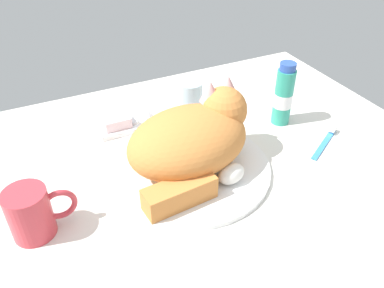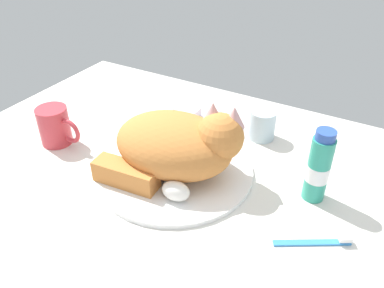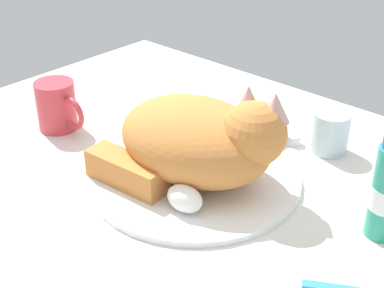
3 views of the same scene
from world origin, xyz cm
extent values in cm
cube|color=silver|center=(0.00, 0.00, -1.50)|extent=(110.00, 82.50, 3.00)
cylinder|color=white|center=(0.00, 0.00, 0.51)|extent=(33.44, 33.44, 1.02)
cylinder|color=silver|center=(0.00, 20.28, 1.97)|extent=(3.60, 3.60, 3.93)
cube|color=silver|center=(0.00, 15.85, 4.93)|extent=(2.00, 8.86, 2.00)
cylinder|color=silver|center=(-5.10, 20.28, 0.90)|extent=(2.80, 2.80, 1.80)
cylinder|color=silver|center=(5.10, 20.28, 0.90)|extent=(2.80, 2.80, 1.80)
ellipsoid|color=#D17F3D|center=(0.00, 0.00, 7.20)|extent=(26.83, 20.87, 12.36)
sphere|color=#D17F3D|center=(9.11, 2.44, 10.59)|extent=(10.72, 10.72, 9.66)
ellipsoid|color=white|center=(7.19, 2.21, 8.74)|extent=(6.86, 6.01, 5.31)
cone|color=#DB9E9E|center=(6.75, 3.86, 14.70)|extent=(4.82, 4.82, 4.35)
cone|color=#DB9E9E|center=(11.07, 4.37, 14.70)|extent=(4.82, 4.82, 4.35)
cube|color=#D17F3D|center=(-5.84, -8.88, 3.28)|extent=(13.87, 5.68, 4.52)
ellipsoid|color=white|center=(5.33, -8.02, 3.05)|extent=(5.98, 4.23, 4.07)
cylinder|color=#C63842|center=(-30.58, -3.79, 4.55)|extent=(7.17, 7.17, 9.09)
torus|color=#C63842|center=(-25.79, -3.79, 4.55)|extent=(6.09, 1.00, 6.09)
cylinder|color=silver|center=(11.00, 22.26, 3.60)|extent=(6.21, 6.21, 7.20)
cube|color=white|center=(-8.71, 20.31, 0.60)|extent=(9.00, 6.40, 1.20)
cube|color=silver|center=(-8.71, 20.31, 2.44)|extent=(6.12, 4.58, 2.49)
cylinder|color=teal|center=(27.81, 6.93, 6.76)|extent=(4.32, 4.32, 13.52)
cylinder|color=white|center=(27.81, 6.93, 6.08)|extent=(4.41, 4.41, 3.38)
cylinder|color=#2D51AD|center=(27.81, 6.93, 14.42)|extent=(3.67, 3.67, 1.80)
cube|color=#388CD8|center=(31.05, -5.22, 0.40)|extent=(12.12, 7.87, 0.80)
cube|color=white|center=(35.86, -2.36, 1.20)|extent=(2.63, 2.36, 0.80)
camera|label=1|loc=(-26.31, -56.42, 51.77)|focal=36.85mm
camera|label=2|loc=(36.12, -55.85, 51.93)|focal=36.65mm
camera|label=3|loc=(49.10, -54.77, 48.08)|focal=51.80mm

